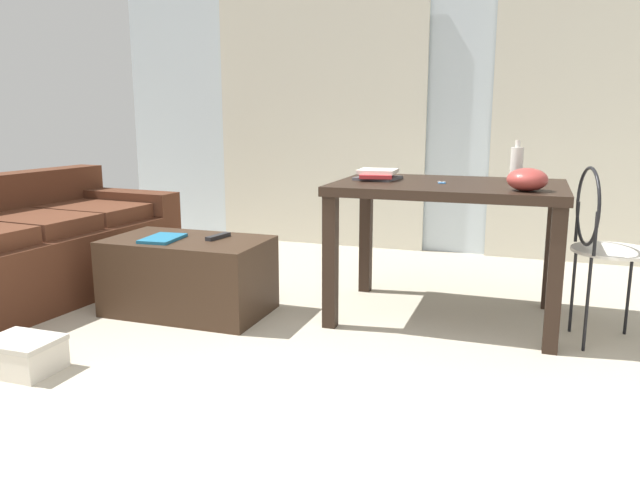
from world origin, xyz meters
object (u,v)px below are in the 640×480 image
at_px(book_stack, 377,175).
at_px(shoebox, 23,355).
at_px(tv_remote_primary, 218,237).
at_px(magazine, 163,238).
at_px(bottle_near, 516,165).
at_px(craft_table, 448,203).
at_px(bowl, 527,180).
at_px(wire_chair, 601,235).
at_px(couch, 27,249).
at_px(scissors, 442,183).
at_px(coffee_table, 189,276).

xyz_separation_m(book_stack, shoebox, (-1.24, -1.39, -0.71)).
xyz_separation_m(tv_remote_primary, magazine, (-0.27, -0.14, -0.00)).
bearing_deg(bottle_near, tv_remote_primary, -167.92).
height_order(craft_table, book_stack, book_stack).
bearing_deg(book_stack, bowl, -19.13).
bearing_deg(shoebox, wire_chair, 26.89).
bearing_deg(wire_chair, craft_table, 169.38).
distance_m(bottle_near, book_stack, 0.75).
xyz_separation_m(couch, craft_table, (2.52, 0.42, 0.35)).
relative_size(wire_chair, bottle_near, 3.79).
height_order(wire_chair, bottle_near, bottle_near).
distance_m(scissors, magazine, 1.56).
xyz_separation_m(scissors, shoebox, (-1.61, -1.33, -0.68)).
bearing_deg(tv_remote_primary, bottle_near, 22.31).
height_order(coffee_table, bowl, bowl).
distance_m(magazine, shoebox, 0.98).
bearing_deg(wire_chair, tv_remote_primary, -174.88).
height_order(bottle_near, scissors, bottle_near).
xyz_separation_m(coffee_table, tv_remote_primary, (0.16, 0.07, 0.22)).
bearing_deg(craft_table, bowl, -31.31).
bearing_deg(scissors, book_stack, 170.03).
bearing_deg(couch, scissors, 8.89).
relative_size(coffee_table, craft_table, 0.74).
height_order(scissors, shoebox, scissors).
bearing_deg(coffee_table, craft_table, 15.47).
bearing_deg(bowl, magazine, -173.56).
bearing_deg(coffee_table, book_stack, 23.16).
xyz_separation_m(craft_table, wire_chair, (0.75, -0.14, -0.10)).
bearing_deg(bottle_near, bowl, -77.09).
bearing_deg(craft_table, book_stack, 174.84).
xyz_separation_m(couch, coffee_table, (1.12, 0.03, -0.08)).
relative_size(wire_chair, bowl, 4.56).
bearing_deg(tv_remote_primary, craft_table, 24.71).
height_order(bowl, shoebox, bowl).
bearing_deg(bottle_near, scissors, -172.90).
height_order(couch, shoebox, couch).
bearing_deg(coffee_table, wire_chair, 6.51).
xyz_separation_m(craft_table, bottle_near, (0.34, 0.02, 0.21)).
bearing_deg(tv_remote_primary, bowl, 12.90).
bearing_deg(magazine, craft_table, 12.00).
bearing_deg(tv_remote_primary, scissors, 23.83).
bearing_deg(craft_table, couch, -170.60).
xyz_separation_m(book_stack, scissors, (0.37, -0.07, -0.03)).
bearing_deg(coffee_table, bowl, 4.57).
xyz_separation_m(craft_table, scissors, (-0.03, -0.03, 0.11)).
bearing_deg(book_stack, magazine, -155.80).
bearing_deg(bowl, craft_table, 148.69).
bearing_deg(coffee_table, bottle_near, 13.12).
relative_size(couch, tv_remote_primary, 10.44).
relative_size(bowl, tv_remote_primary, 1.05).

